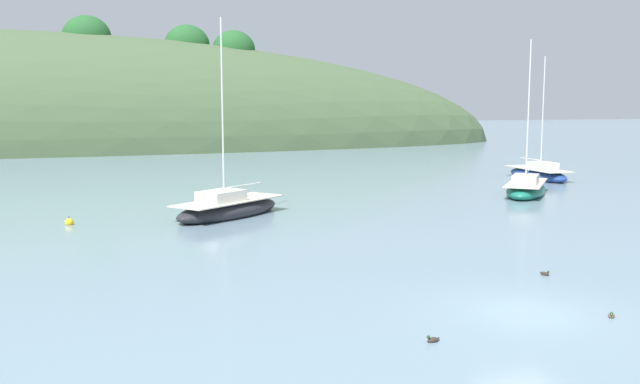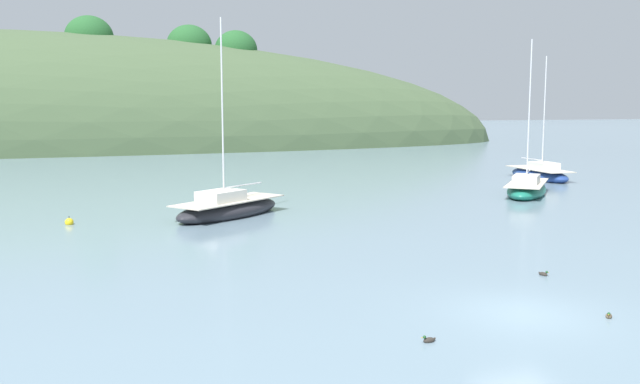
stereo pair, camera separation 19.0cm
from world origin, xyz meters
The scene contains 9 objects.
ground_plane centered at (0.00, 0.00, 0.00)m, with size 400.00×400.00×0.00m, color slate.
far_shoreline_hill centered at (-24.94, 85.09, 0.07)m, with size 150.00×36.00×34.05m.
sailboat_black_sloop centered at (-5.25, 20.33, 0.45)m, with size 7.59×6.65×11.05m.
sailboat_yellow_far centered at (22.53, 31.07, 0.44)m, with size 2.80×7.41×10.25m.
sailboat_blue_center centered at (15.71, 22.88, 0.44)m, with size 6.60×7.14×10.69m.
mooring_buoy_inner centered at (-13.56, 20.28, 0.12)m, with size 0.44×0.44×0.54m.
duck_lone_right centered at (-3.78, -1.35, 0.05)m, with size 0.43×0.22×0.24m.
duck_lead centered at (3.40, 3.75, 0.05)m, with size 0.28×0.42×0.24m.
duck_lone_left centered at (2.20, -1.08, 0.05)m, with size 0.36×0.37×0.24m.
Camera 2 is at (-11.82, -17.12, 6.26)m, focal length 38.62 mm.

